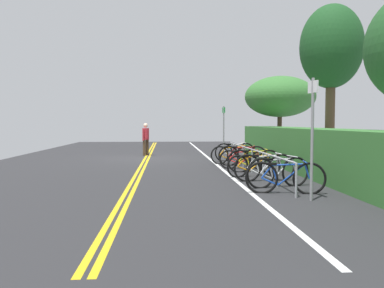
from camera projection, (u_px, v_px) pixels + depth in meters
The scene contains 20 objects.
ground_plane at pixel (147, 159), 17.27m from camera, with size 29.76×12.41×0.05m, color #2B2B2D.
centre_line_yellow_inner at pixel (145, 158), 17.27m from camera, with size 26.78×0.10×0.00m, color gold.
centre_line_yellow_outer at pixel (149, 158), 17.28m from camera, with size 26.78×0.10×0.00m, color gold.
bike_lane_stripe_white at pixel (208, 158), 17.46m from camera, with size 26.78×0.12×0.00m, color white.
bike_rack at pixel (252, 155), 12.33m from camera, with size 8.41×0.05×0.76m.
bicycle_0 at pixel (235, 152), 16.09m from camera, with size 0.53×1.74×0.79m.
bicycle_1 at pixel (233, 155), 15.04m from camera, with size 0.49×1.78×0.74m.
bicycle_2 at pixel (242, 156), 14.24m from camera, with size 0.59×1.76×0.79m.
bicycle_3 at pixel (244, 160), 13.27m from camera, with size 0.62×1.69×0.70m.
bicycle_4 at pixel (254, 161), 12.41m from camera, with size 0.46×1.71×0.78m.
bicycle_5 at pixel (254, 165), 11.43m from camera, with size 0.57×1.72×0.70m.
bicycle_6 at pixel (264, 167), 10.55m from camera, with size 0.46×1.74×0.79m.
bicycle_7 at pixel (278, 172), 9.55m from camera, with size 0.58×1.71×0.79m.
bicycle_8 at pixel (285, 178), 8.68m from camera, with size 0.50×1.78×0.76m.
pedestrian at pixel (146, 137), 18.68m from camera, with size 0.43×0.32×1.56m.
sign_post_near at pixel (224, 127), 17.12m from camera, with size 0.36×0.08×2.32m.
sign_post_far at pixel (312, 128), 7.83m from camera, with size 0.36×0.08×2.49m.
hedge_backdrop at pixel (331, 154), 10.96m from camera, with size 17.36×1.36×1.41m, color #387533.
tree_near_left at pixel (280, 97), 18.79m from camera, with size 3.39×3.39×3.84m.
tree_mid at pixel (331, 48), 13.84m from camera, with size 2.22×2.22×5.79m.
Camera 1 is at (17.31, 0.84, 1.60)m, focal length 36.26 mm.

